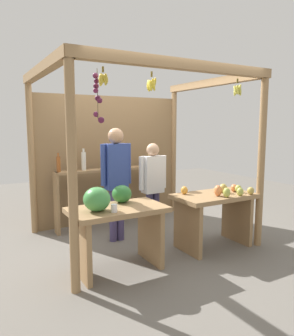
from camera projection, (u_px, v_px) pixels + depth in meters
ground_plane at (140, 238)px, 5.00m from camera, size 12.00×12.00×0.00m
market_stall at (125, 142)px, 5.23m from camera, size 2.83×2.30×2.49m
fruit_counter_left at (114, 218)px, 3.84m from camera, size 1.14×0.67×1.04m
fruit_counter_right at (215, 208)px, 4.59m from camera, size 1.14×0.65×0.92m
bottle_shelf_unit at (108, 182)px, 5.53m from camera, size 1.81×0.22×1.36m
vendor_man at (116, 174)px, 4.78m from camera, size 0.48×0.23×1.69m
vendor_woman at (153, 181)px, 5.07m from camera, size 0.48×0.20×1.45m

